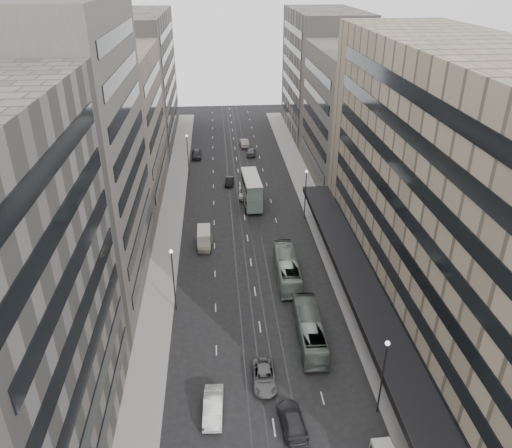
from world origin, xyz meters
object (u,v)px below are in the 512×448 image
object	(u,v)px
bus_near	(309,329)
bus_far	(287,268)
panel_van	(204,237)
sedan_2	(264,377)
sedan_1	(213,407)
double_decker	(251,190)

from	to	relation	value
bus_near	bus_far	xyz separation A→B (m)	(-0.76, 12.45, 0.06)
panel_van	sedan_2	world-z (taller)	panel_van
panel_van	sedan_2	distance (m)	28.38
bus_far	sedan_1	bearing A→B (deg)	67.02
bus_near	panel_van	world-z (taller)	bus_near
panel_van	bus_far	bearing A→B (deg)	-41.07
sedan_1	double_decker	bearing A→B (deg)	84.17
panel_van	sedan_1	size ratio (longest dim) A/B	0.84
bus_near	double_decker	xyz separation A→B (m)	(-3.67, 35.50, 1.29)
sedan_1	sedan_2	xyz separation A→B (m)	(5.02, 3.47, -0.13)
bus_far	double_decker	size ratio (longest dim) A/B	1.17
double_decker	sedan_1	distance (m)	45.33
bus_far	panel_van	bearing A→B (deg)	-39.73
bus_near	sedan_1	size ratio (longest dim) A/B	2.16
panel_van	sedan_2	xyz separation A→B (m)	(6.12, -27.70, -0.76)
panel_van	double_decker	bearing A→B (deg)	59.52
bus_far	sedan_2	size ratio (longest dim) A/B	2.24
sedan_1	sedan_2	distance (m)	6.10
bus_far	sedan_2	bearing A→B (deg)	76.63
bus_near	double_decker	world-z (taller)	double_decker
bus_far	sedan_2	world-z (taller)	bus_far
double_decker	sedan_2	bearing A→B (deg)	-95.38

